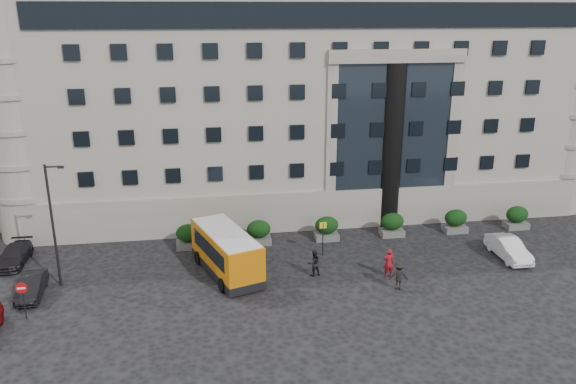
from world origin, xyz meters
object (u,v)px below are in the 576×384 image
object	(u,v)px
white_taxi	(509,248)
pedestrian_c	(399,276)
hedge_b	(259,232)
hedge_c	(327,228)
pedestrian_a	(389,263)
pedestrian_b	(314,263)
bus_stop_sign	(323,233)
street_lamp	(53,221)
hedge_d	(392,224)
hedge_a	(188,236)
hedge_e	(456,221)
parked_car_d	(35,210)
hedge_f	(517,217)
parked_car_c	(14,255)
minibus	(226,251)
red_truck	(37,201)
parked_car_b	(31,286)
no_entry_sign	(22,293)

from	to	relation	value
white_taxi	pedestrian_c	xyz separation A→B (m)	(-9.26, -3.32, 0.21)
hedge_b	hedge_c	distance (m)	5.20
hedge_c	white_taxi	bearing A→B (deg)	-23.45
pedestrian_a	pedestrian_b	bearing A→B (deg)	-10.07
hedge_b	pedestrian_a	size ratio (longest dim) A/B	0.95
bus_stop_sign	white_taxi	xyz separation A→B (m)	(12.90, -2.40, -1.01)
pedestrian_b	white_taxi	bearing A→B (deg)	167.73
street_lamp	pedestrian_b	xyz separation A→B (m)	(16.19, -1.05, -3.48)
hedge_d	street_lamp	size ratio (longest dim) A/B	0.23
hedge_a	street_lamp	distance (m)	9.89
pedestrian_a	pedestrian_b	xyz separation A→B (m)	(-4.82, 0.87, -0.08)
hedge_e	street_lamp	world-z (taller)	street_lamp
hedge_e	street_lamp	xyz separation A→B (m)	(-28.74, -4.80, 3.44)
parked_car_d	pedestrian_a	bearing A→B (deg)	-24.52
pedestrian_a	hedge_e	bearing A→B (deg)	-138.80
hedge_d	parked_car_d	distance (m)	29.62
hedge_f	bus_stop_sign	bearing A→B (deg)	-170.37
hedge_f	parked_car_c	size ratio (longest dim) A/B	0.44
minibus	white_taxi	bearing A→B (deg)	-20.52
red_truck	parked_car_b	xyz separation A→B (m)	(3.26, -14.46, -0.81)
parked_car_c	white_taxi	xyz separation A→B (m)	(34.29, -4.28, 0.11)
pedestrian_b	hedge_e	bearing A→B (deg)	-169.89
hedge_c	street_lamp	xyz separation A→B (m)	(-18.34, -4.80, 3.44)
bus_stop_sign	red_truck	bearing A→B (deg)	153.00
hedge_a	street_lamp	size ratio (longest dim) A/B	0.23
hedge_b	minibus	xyz separation A→B (m)	(-2.63, -4.66, 0.71)
hedge_a	parked_car_b	xyz separation A→B (m)	(-9.43, -5.96, -0.30)
hedge_b	hedge_e	xyz separation A→B (m)	(15.60, 0.00, 0.00)
red_truck	hedge_b	bearing A→B (deg)	-11.28
pedestrian_a	pedestrian_b	distance (m)	4.90
hedge_a	bus_stop_sign	world-z (taller)	bus_stop_sign
red_truck	white_taxi	bearing A→B (deg)	-7.20
minibus	hedge_f	bearing A→B (deg)	-7.69
white_taxi	pedestrian_c	world-z (taller)	pedestrian_c
hedge_a	parked_car_c	world-z (taller)	hedge_a
hedge_e	white_taxi	distance (m)	5.45
red_truck	minibus	bearing A→B (deg)	-26.64
hedge_d	white_taxi	bearing A→B (deg)	-37.44
hedge_d	red_truck	world-z (taller)	red_truck
street_lamp	pedestrian_a	size ratio (longest dim) A/B	4.13
parked_car_b	parked_car_c	xyz separation A→B (m)	(-2.46, 5.03, -0.02)
hedge_e	bus_stop_sign	distance (m)	11.67
hedge_a	parked_car_c	distance (m)	11.93
hedge_e	no_entry_sign	xyz separation A→B (m)	(-29.80, -8.84, 0.72)
parked_car_d	pedestrian_a	size ratio (longest dim) A/B	2.59
hedge_e	white_taxi	world-z (taller)	hedge_e
hedge_c	hedge_d	xyz separation A→B (m)	(5.20, 0.00, 0.00)
hedge_f	parked_car_c	bearing A→B (deg)	-178.60
parked_car_d	pedestrian_b	size ratio (longest dim) A/B	2.83
pedestrian_c	no_entry_sign	bearing A→B (deg)	14.65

